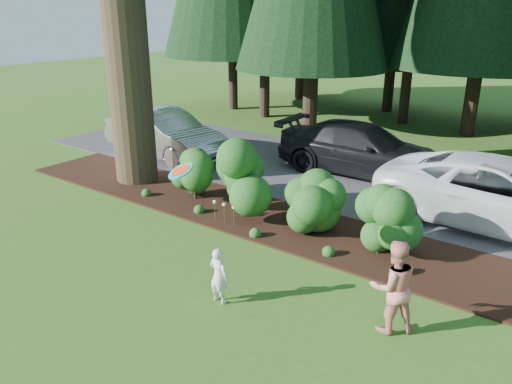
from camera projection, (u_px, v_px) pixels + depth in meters
ground at (161, 266)px, 10.28m from camera, size 80.00×80.00×0.00m
mulch_bed at (255, 215)px, 12.73m from camera, size 16.00×2.50×0.05m
driveway at (334, 174)px, 15.95m from camera, size 22.00×6.00×0.03m
shrub_row at (278, 194)px, 11.95m from camera, size 6.53×1.60×1.61m
lily_cluster at (224, 205)px, 12.09m from camera, size 0.69×0.09×0.57m
car_silver_wagon at (164, 134)px, 17.43m from camera, size 5.13×2.22×1.64m
car_white_suv at (502, 194)px, 11.87m from camera, size 5.87×2.79×1.62m
car_dark_suv at (362, 149)px, 15.74m from camera, size 5.53×2.52×1.57m
child at (219, 275)px, 8.85m from camera, size 0.39×0.26×1.07m
adult at (393, 287)px, 7.98m from camera, size 0.99×0.98×1.61m
frisbee at (181, 171)px, 8.59m from camera, size 0.51×0.45×0.31m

